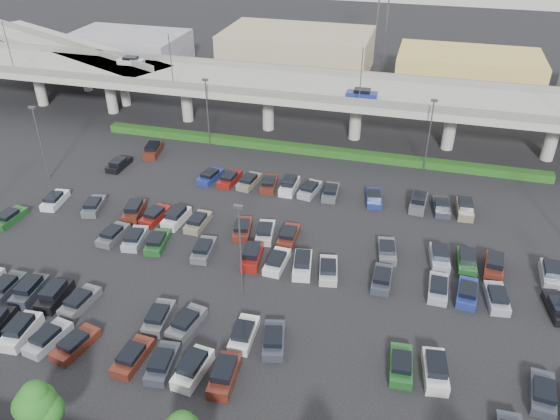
% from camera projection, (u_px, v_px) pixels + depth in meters
% --- Properties ---
extents(ground, '(280.00, 280.00, 0.00)m').
position_uv_depth(ground, '(266.00, 249.00, 60.19)').
color(ground, black).
extents(overpass, '(150.00, 13.00, 15.80)m').
position_uv_depth(overpass, '(323.00, 93.00, 82.87)').
color(overpass, gray).
rests_on(overpass, ground).
extents(on_ramp, '(50.93, 30.13, 8.80)m').
position_uv_depth(on_ramp, '(67.00, 50.00, 103.55)').
color(on_ramp, gray).
rests_on(on_ramp, ground).
extents(hedge, '(66.00, 1.60, 1.10)m').
position_uv_depth(hedge, '(314.00, 150.00, 80.43)').
color(hedge, '#103911').
rests_on(hedge, ground).
extents(parked_cars, '(63.10, 41.67, 1.67)m').
position_uv_depth(parked_cars, '(245.00, 262.00, 57.21)').
color(parked_cars, navy).
rests_on(parked_cars, ground).
extents(light_poles, '(66.90, 48.38, 10.30)m').
position_uv_depth(light_poles, '(234.00, 186.00, 59.48)').
color(light_poles, '#47484C').
rests_on(light_poles, ground).
extents(distant_buildings, '(138.00, 24.00, 9.00)m').
position_uv_depth(distant_buildings, '(416.00, 64.00, 106.23)').
color(distant_buildings, gray).
rests_on(distant_buildings, ground).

